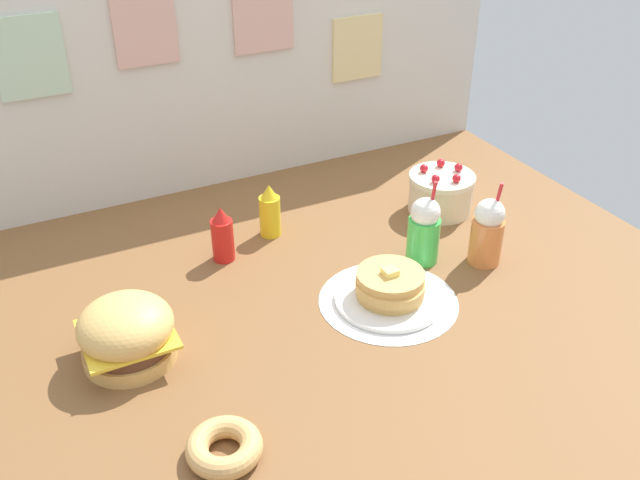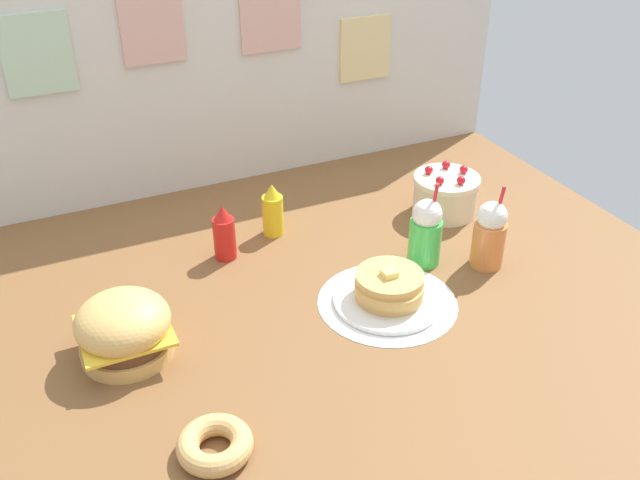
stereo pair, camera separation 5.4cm
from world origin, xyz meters
name	(u,v)px [view 1 (the left image)]	position (x,y,z in m)	size (l,w,h in m)	color
ground_plane	(331,319)	(0.00, 0.00, -0.01)	(2.20, 1.79, 0.02)	brown
back_wall	(209,71)	(0.00, 0.89, 0.41)	(2.20, 0.04, 0.81)	beige
doily_mat	(388,301)	(0.17, -0.01, 0.00)	(0.39, 0.39, 0.00)	white
burger	(127,332)	(-0.52, 0.07, 0.08)	(0.23, 0.23, 0.17)	#DBA859
pancake_stack	(390,289)	(0.17, -0.01, 0.04)	(0.30, 0.30, 0.10)	white
layer_cake	(441,192)	(0.60, 0.35, 0.07)	(0.22, 0.22, 0.16)	beige
ketchup_bottle	(222,236)	(-0.16, 0.40, 0.08)	(0.07, 0.07, 0.18)	red
mustard_bottle	(270,212)	(0.02, 0.46, 0.08)	(0.07, 0.07, 0.18)	yellow
cream_soda_cup	(424,230)	(0.37, 0.12, 0.10)	(0.10, 0.10, 0.26)	green
orange_float_cup	(487,232)	(0.53, 0.03, 0.10)	(0.10, 0.10, 0.26)	orange
donut_pink_glaze	(224,447)	(-0.42, -0.32, 0.03)	(0.16, 0.16, 0.05)	tan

